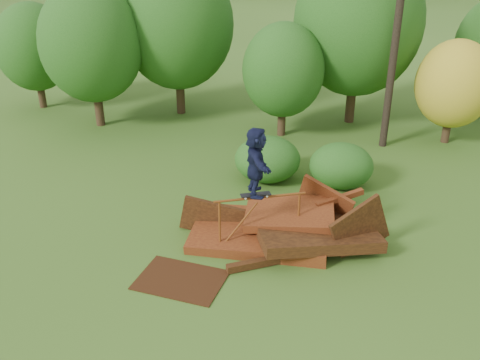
{
  "coord_description": "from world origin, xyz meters",
  "views": [
    {
      "loc": [
        -0.2,
        -10.93,
        7.85
      ],
      "look_at": [
        -0.8,
        2.0,
        1.6
      ],
      "focal_mm": 40.0,
      "sensor_mm": 36.0,
      "label": 1
    }
  ],
  "objects_px": {
    "flat_plate": "(181,280)",
    "utility_pole": "(399,12)",
    "skater": "(256,162)",
    "scrap_pile": "(285,229)"
  },
  "relations": [
    {
      "from": "skater",
      "to": "scrap_pile",
      "type": "bearing_deg",
      "value": -75.89
    },
    {
      "from": "skater",
      "to": "utility_pole",
      "type": "height_order",
      "value": "utility_pole"
    },
    {
      "from": "skater",
      "to": "utility_pole",
      "type": "xyz_separation_m",
      "value": [
        4.83,
        7.44,
        2.55
      ]
    },
    {
      "from": "flat_plate",
      "to": "utility_pole",
      "type": "height_order",
      "value": "utility_pole"
    },
    {
      "from": "skater",
      "to": "utility_pole",
      "type": "bearing_deg",
      "value": -41.68
    },
    {
      "from": "skater",
      "to": "utility_pole",
      "type": "distance_m",
      "value": 9.23
    },
    {
      "from": "scrap_pile",
      "to": "flat_plate",
      "type": "xyz_separation_m",
      "value": [
        -2.57,
        -1.93,
        -0.34
      ]
    },
    {
      "from": "scrap_pile",
      "to": "flat_plate",
      "type": "distance_m",
      "value": 3.23
    },
    {
      "from": "scrap_pile",
      "to": "utility_pole",
      "type": "bearing_deg",
      "value": 60.44
    },
    {
      "from": "flat_plate",
      "to": "utility_pole",
      "type": "relative_size",
      "value": 0.21
    }
  ]
}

